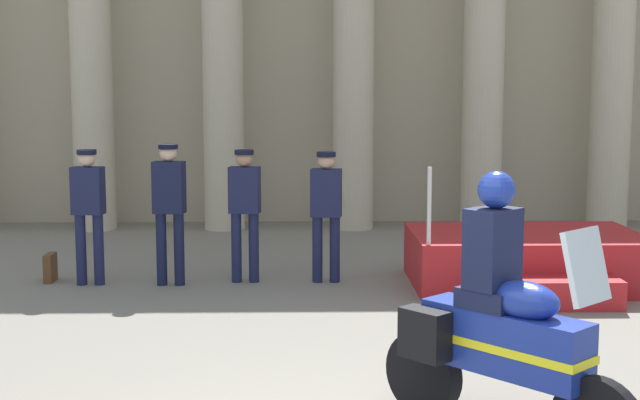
% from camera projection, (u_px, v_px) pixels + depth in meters
% --- Properties ---
extents(colonnade_backdrop, '(17.47, 1.55, 7.02)m').
position_uv_depth(colonnade_backdrop, '(352.00, 16.00, 15.64)').
color(colonnade_backdrop, '#B6AB91').
rests_on(colonnade_backdrop, ground_plane).
extents(reviewing_stand, '(2.84, 2.32, 1.56)m').
position_uv_depth(reviewing_stand, '(527.00, 261.00, 11.05)').
color(reviewing_stand, '#B21E23').
rests_on(reviewing_stand, ground_plane).
extents(officer_in_row_0, '(0.41, 0.27, 1.70)m').
position_uv_depth(officer_in_row_0, '(88.00, 205.00, 11.02)').
color(officer_in_row_0, '#191E42').
rests_on(officer_in_row_0, ground_plane).
extents(officer_in_row_1, '(0.41, 0.27, 1.77)m').
position_uv_depth(officer_in_row_1, '(169.00, 202.00, 11.00)').
color(officer_in_row_1, '#141938').
rests_on(officer_in_row_1, ground_plane).
extents(officer_in_row_2, '(0.41, 0.27, 1.69)m').
position_uv_depth(officer_in_row_2, '(245.00, 204.00, 11.18)').
color(officer_in_row_2, '#191E42').
rests_on(officer_in_row_2, ground_plane).
extents(officer_in_row_3, '(0.41, 0.27, 1.66)m').
position_uv_depth(officer_in_row_3, '(326.00, 206.00, 11.18)').
color(officer_in_row_3, '#191E42').
rests_on(officer_in_row_3, ground_plane).
extents(motorcycle_with_rider, '(1.49, 1.63, 1.90)m').
position_uv_depth(motorcycle_with_rider, '(496.00, 329.00, 6.19)').
color(motorcycle_with_rider, black).
rests_on(motorcycle_with_rider, ground_plane).
extents(briefcase_on_ground, '(0.10, 0.32, 0.36)m').
position_uv_depth(briefcase_on_ground, '(50.00, 268.00, 11.31)').
color(briefcase_on_ground, brown).
rests_on(briefcase_on_ground, ground_plane).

